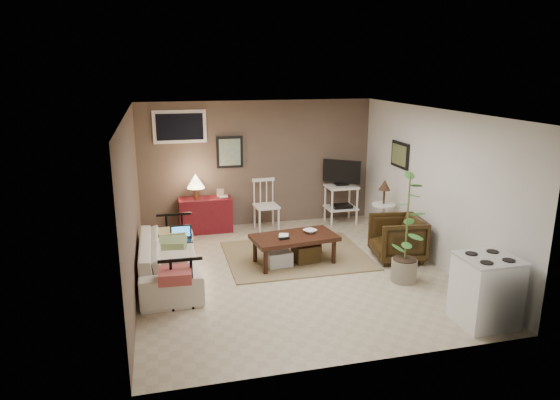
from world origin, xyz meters
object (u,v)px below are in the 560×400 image
object	(u,v)px
armchair	(397,236)
stove	(486,290)
side_table	(384,203)
potted_plant	(407,224)
spindle_chair	(266,206)
red_console	(205,212)
tv_stand	(341,190)
sofa	(169,253)
coffee_table	(294,247)

from	to	relation	value
armchair	stove	xyz separation A→B (m)	(0.06, -2.16, 0.04)
side_table	potted_plant	xyz separation A→B (m)	(-0.47, -1.73, 0.19)
stove	spindle_chair	bearing A→B (deg)	112.81
armchair	potted_plant	world-z (taller)	potted_plant
red_console	spindle_chair	bearing A→B (deg)	-5.97
tv_stand	sofa	bearing A→B (deg)	-149.46
side_table	potted_plant	distance (m)	1.81
spindle_chair	potted_plant	world-z (taller)	potted_plant
tv_stand	armchair	xyz separation A→B (m)	(0.17, -2.06, -0.28)
spindle_chair	stove	xyz separation A→B (m)	(1.76, -4.19, -0.02)
tv_stand	potted_plant	xyz separation A→B (m)	(-0.12, -2.88, 0.20)
coffee_table	side_table	world-z (taller)	side_table
sofa	red_console	bearing A→B (deg)	-19.06
potted_plant	stove	world-z (taller)	potted_plant
sofa	spindle_chair	size ratio (longest dim) A/B	2.18
spindle_chair	stove	size ratio (longest dim) A/B	1.12
coffee_table	stove	distance (m)	2.92
red_console	tv_stand	bearing A→B (deg)	-1.67
side_table	armchair	world-z (taller)	side_table
red_console	armchair	size ratio (longest dim) A/B	1.45
side_table	armchair	distance (m)	0.98
spindle_chair	coffee_table	bearing A→B (deg)	-88.78
side_table	red_console	bearing A→B (deg)	157.98
potted_plant	armchair	bearing A→B (deg)	70.23
tv_stand	stove	world-z (taller)	tv_stand
tv_stand	armchair	size ratio (longest dim) A/B	1.63
sofa	armchair	distance (m)	3.57
sofa	stove	size ratio (longest dim) A/B	2.43
red_console	potted_plant	distance (m)	3.94
red_console	stove	size ratio (longest dim) A/B	1.31
coffee_table	stove	bearing A→B (deg)	-53.89
coffee_table	spindle_chair	world-z (taller)	spindle_chair
potted_plant	sofa	bearing A→B (deg)	164.96
red_console	armchair	xyz separation A→B (m)	(2.85, -2.14, -0.00)
tv_stand	armchair	distance (m)	2.09
armchair	sofa	bearing A→B (deg)	-84.05
spindle_chair	tv_stand	distance (m)	1.54
red_console	tv_stand	distance (m)	2.69
coffee_table	side_table	bearing A→B (deg)	21.40
side_table	potted_plant	world-z (taller)	potted_plant
spindle_chair	sofa	bearing A→B (deg)	-133.61
spindle_chair	potted_plant	size ratio (longest dim) A/B	0.58
spindle_chair	armchair	bearing A→B (deg)	-49.94
tv_stand	red_console	bearing A→B (deg)	178.33
sofa	red_console	world-z (taller)	red_console
coffee_table	armchair	size ratio (longest dim) A/B	1.78
spindle_chair	potted_plant	xyz separation A→B (m)	(1.41, -2.84, 0.42)
red_console	stove	distance (m)	5.20
spindle_chair	tv_stand	bearing A→B (deg)	1.58
red_console	coffee_table	bearing A→B (deg)	-58.64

